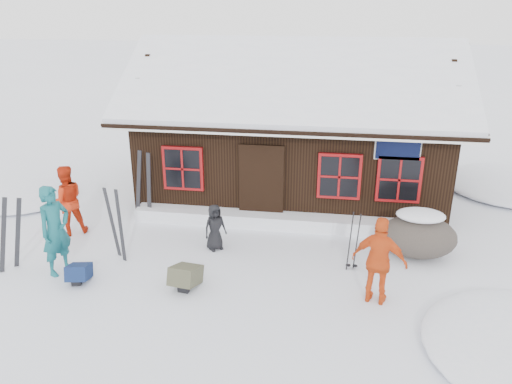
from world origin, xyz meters
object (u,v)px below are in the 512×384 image
ski_pair_left (11,235)px  backpack_blue (79,275)px  skier_orange_left (66,200)px  skier_crouched (215,227)px  backpack_olive (186,279)px  ski_poles (353,242)px  skier_teal (55,230)px  skier_orange_right (379,261)px  boulder (418,235)px

ski_pair_left → backpack_blue: ski_pair_left is taller
ski_pair_left → skier_orange_left: bearing=49.6°
skier_crouched → ski_pair_left: bearing=159.8°
skier_orange_left → backpack_olive: size_ratio=2.63×
ski_poles → backpack_olive: bearing=-159.3°
skier_teal → backpack_blue: size_ratio=3.50×
skier_orange_left → skier_crouched: size_ratio=1.59×
skier_orange_right → skier_crouched: skier_orange_right is taller
skier_teal → ski_pair_left: 1.04m
boulder → ski_pair_left: 8.69m
skier_teal → skier_crouched: bearing=-41.0°
skier_crouched → backpack_blue: size_ratio=1.98×
skier_orange_right → ski_poles: bearing=-54.4°
skier_crouched → ski_poles: 3.09m
skier_orange_right → backpack_olive: size_ratio=2.63×
ski_poles → skier_orange_left: bearing=174.0°
skier_orange_left → backpack_olive: (3.48, -1.94, -0.68)m
backpack_olive → skier_orange_left: bearing=158.8°
skier_crouched → backpack_olive: (-0.20, -1.68, -0.36)m
skier_orange_right → ski_pair_left: skier_orange_right is taller
skier_crouched → boulder: bearing=-36.0°
backpack_olive → skier_teal: bearing=-175.8°
skier_teal → ski_poles: size_ratio=1.43×
ski_pair_left → skier_crouched: bearing=-10.0°
skier_orange_left → ski_pair_left: bearing=42.2°
skier_orange_left → backpack_blue: bearing=83.9°
skier_teal → backpack_olive: size_ratio=2.92×
boulder → ski_poles: size_ratio=1.25×
ski_pair_left → ski_poles: size_ratio=1.23×
boulder → skier_crouched: bearing=-175.0°
skier_orange_right → backpack_olive: (-3.68, -0.06, -0.68)m
skier_teal → backpack_olive: skier_teal is taller
skier_orange_left → backpack_olive: skier_orange_left is taller
skier_crouched → ski_poles: size_ratio=0.81×
ski_pair_left → backpack_blue: (1.60, -0.32, -0.63)m
ski_pair_left → ski_poles: bearing=-22.2°
ski_poles → backpack_olive: (-3.26, -1.23, -0.45)m
ski_pair_left → backpack_blue: bearing=-41.9°
skier_orange_right → skier_crouched: size_ratio=1.59×
skier_crouched → backpack_blue: bearing=176.5°
skier_teal → ski_poles: 6.11m
skier_orange_left → ski_poles: size_ratio=1.29×
skier_orange_left → boulder: 8.18m
ski_poles → backpack_blue: 5.62m
skier_orange_left → backpack_blue: 2.55m
ski_pair_left → ski_poles: 7.12m
skier_teal → boulder: bearing=-53.7°
skier_teal → backpack_blue: bearing=-96.8°
skier_orange_left → boulder: skier_orange_left is taller
ski_pair_left → backpack_olive: 3.83m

